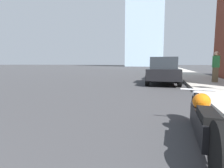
{
  "coord_description": "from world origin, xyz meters",
  "views": [
    {
      "loc": [
        2.77,
        1.57,
        1.25
      ],
      "look_at": [
        1.23,
        6.73,
        0.62
      ],
      "focal_mm": 28.0,
      "sensor_mm": 36.0,
      "label": 1
    }
  ],
  "objects_px": {
    "parked_car_black": "(163,71)",
    "parked_car_green": "(166,67)",
    "parked_car_yellow": "(165,66)",
    "motorcycle": "(203,120)",
    "parked_car_blue": "(164,65)",
    "pedestrian": "(216,66)"
  },
  "relations": [
    {
      "from": "parked_car_black",
      "to": "parked_car_green",
      "type": "height_order",
      "value": "parked_car_green"
    },
    {
      "from": "parked_car_black",
      "to": "parked_car_yellow",
      "type": "height_order",
      "value": "parked_car_yellow"
    },
    {
      "from": "parked_car_green",
      "to": "parked_car_yellow",
      "type": "distance_m",
      "value": 13.05
    },
    {
      "from": "motorcycle",
      "to": "parked_car_black",
      "type": "height_order",
      "value": "parked_car_black"
    },
    {
      "from": "parked_car_blue",
      "to": "parked_car_yellow",
      "type": "bearing_deg",
      "value": -90.05
    },
    {
      "from": "motorcycle",
      "to": "parked_car_black",
      "type": "distance_m",
      "value": 8.32
    },
    {
      "from": "motorcycle",
      "to": "parked_car_green",
      "type": "bearing_deg",
      "value": 93.74
    },
    {
      "from": "parked_car_black",
      "to": "parked_car_blue",
      "type": "distance_m",
      "value": 34.02
    },
    {
      "from": "parked_car_green",
      "to": "parked_car_yellow",
      "type": "height_order",
      "value": "parked_car_yellow"
    },
    {
      "from": "parked_car_green",
      "to": "parked_car_yellow",
      "type": "relative_size",
      "value": 0.98
    },
    {
      "from": "parked_car_yellow",
      "to": "parked_car_blue",
      "type": "relative_size",
      "value": 0.98
    },
    {
      "from": "parked_car_black",
      "to": "parked_car_blue",
      "type": "bearing_deg",
      "value": 89.65
    },
    {
      "from": "motorcycle",
      "to": "parked_car_blue",
      "type": "xyz_separation_m",
      "value": [
        -0.64,
        42.31,
        0.47
      ]
    },
    {
      "from": "pedestrian",
      "to": "parked_car_yellow",
      "type": "bearing_deg",
      "value": 97.03
    },
    {
      "from": "motorcycle",
      "to": "parked_car_black",
      "type": "xyz_separation_m",
      "value": [
        -0.64,
        8.29,
        0.44
      ]
    },
    {
      "from": "motorcycle",
      "to": "pedestrian",
      "type": "height_order",
      "value": "pedestrian"
    },
    {
      "from": "motorcycle",
      "to": "parked_car_green",
      "type": "distance_m",
      "value": 18.78
    },
    {
      "from": "parked_car_black",
      "to": "parked_car_green",
      "type": "distance_m",
      "value": 10.48
    },
    {
      "from": "motorcycle",
      "to": "pedestrian",
      "type": "relative_size",
      "value": 1.4
    },
    {
      "from": "parked_car_black",
      "to": "pedestrian",
      "type": "distance_m",
      "value": 3.04
    },
    {
      "from": "parked_car_blue",
      "to": "pedestrian",
      "type": "height_order",
      "value": "pedestrian"
    },
    {
      "from": "motorcycle",
      "to": "parked_car_yellow",
      "type": "distance_m",
      "value": 31.83
    }
  ]
}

